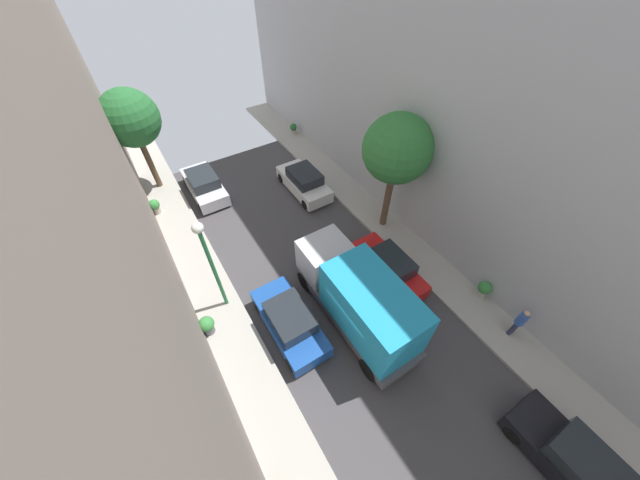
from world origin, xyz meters
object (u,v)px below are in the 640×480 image
Objects in this scene: pedestrian at (519,322)px; potted_plant_1 at (484,289)px; parked_car_left_3 at (204,185)px; parked_car_right_0 at (577,464)px; potted_plant_5 at (207,325)px; lamp_post at (208,255)px; parked_car_right_1 at (387,268)px; potted_plant_0 at (155,206)px; parked_car_left_2 at (290,321)px; street_tree_2 at (130,119)px; delivery_truck at (359,298)px; parked_car_right_2 at (304,182)px; street_tree_1 at (397,150)px; potted_plant_3 at (293,128)px.

pedestrian is 1.84× the size of potted_plant_1.
parked_car_left_3 is 1.00× the size of parked_car_right_0.
potted_plant_5 is (-8.46, 11.15, -0.04)m from parked_car_right_0.
potted_plant_1 is (3.04, 6.09, -0.03)m from parked_car_right_0.
parked_car_right_0 is at bearing -58.92° from lamp_post.
parked_car_left_3 is at bearing 104.76° from parked_car_right_0.
parked_car_left_3 is 12.34m from parked_car_right_1.
parked_car_left_3 reaches higher than potted_plant_0.
street_tree_2 is (-2.32, 13.36, 3.97)m from parked_car_left_2.
lamp_post reaches higher than delivery_truck.
parked_car_right_2 is at bearing -34.61° from street_tree_2.
parked_car_left_3 reaches higher than potted_plant_1.
potted_plant_0 is (-11.09, 16.04, -0.39)m from pedestrian.
parked_car_left_2 is 10.85m from parked_car_right_0.
delivery_truck is at bearing -140.40° from street_tree_1.
potted_plant_0 is at bearing 115.91° from delivery_truck.
parked_car_right_2 is at bearing -17.84° from potted_plant_0.
potted_plant_3 is at bearing 49.35° from lamp_post.
parked_car_left_2 is 4.50× the size of potted_plant_0.
parked_car_right_1 is 4.37× the size of potted_plant_5.
potted_plant_0 is (-0.77, -2.59, -4.01)m from street_tree_2.
parked_car_left_2 is at bearing 179.83° from parked_car_right_1.
parked_car_right_2 is 8.91m from potted_plant_0.
parked_car_right_0 reaches higher than potted_plant_1.
parked_car_left_2 is 1.00× the size of parked_car_right_2.
potted_plant_1 is at bearing -20.69° from delivery_truck.
potted_plant_0 is 0.18× the size of lamp_post.
delivery_truck reaches higher than parked_car_left_3.
street_tree_1 is 12.33m from potted_plant_3.
delivery_truck is at bearing -109.41° from potted_plant_3.
delivery_truck is 3.84× the size of pedestrian.
street_tree_2 reaches higher than delivery_truck.
parked_car_left_2 is 9.24m from street_tree_1.
delivery_truck is 6.23m from potted_plant_1.
potted_plant_5 is (-10.72, -1.22, -4.27)m from street_tree_1.
parked_car_left_2 is 9.59m from pedestrian.
lamp_post reaches higher than parked_car_right_2.
parked_car_right_2 reaches higher than potted_plant_1.
street_tree_1 is at bearing -35.98° from potted_plant_0.
lamp_post reaches higher than parked_car_left_2.
potted_plant_5 is (0.03, -9.02, 0.00)m from potted_plant_0.
parked_car_right_1 reaches higher than potted_plant_1.
delivery_truck is at bearing -77.55° from parked_car_left_3.
delivery_truck is 15.62m from street_tree_2.
parked_car_left_3 is at bearing 120.38° from potted_plant_1.
street_tree_2 is at bearing 133.83° from street_tree_1.
delivery_truck reaches higher than parked_car_right_0.
street_tree_2 is at bearing 118.98° from pedestrian.
parked_car_left_3 is 21.19m from parked_car_right_0.
parked_car_left_3 is at bearing 77.22° from lamp_post.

